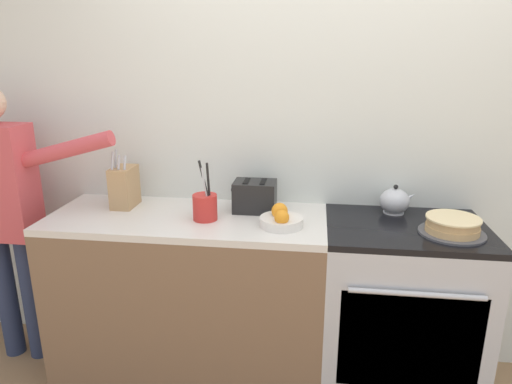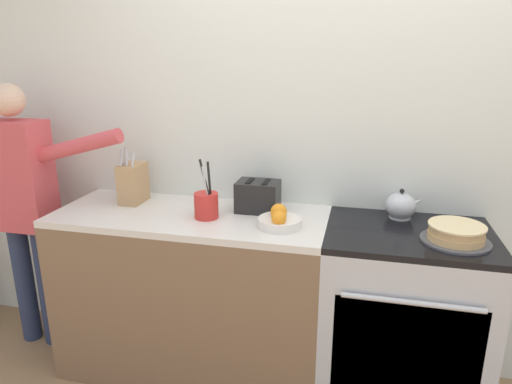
# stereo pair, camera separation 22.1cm
# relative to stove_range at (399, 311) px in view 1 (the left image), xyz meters

# --- Properties ---
(wall_back) EXTENTS (8.00, 0.04, 2.60)m
(wall_back) POSITION_rel_stove_range_xyz_m (-0.36, 0.32, 0.84)
(wall_back) COLOR silver
(wall_back) RESTS_ON ground_plane
(counter_cabinet) EXTENTS (1.42, 0.59, 0.93)m
(counter_cabinet) POSITION_rel_stove_range_xyz_m (-1.09, 0.00, -0.00)
(counter_cabinet) COLOR brown
(counter_cabinet) RESTS_ON ground_plane
(stove_range) EXTENTS (0.77, 0.62, 0.93)m
(stove_range) POSITION_rel_stove_range_xyz_m (0.00, 0.00, 0.00)
(stove_range) COLOR #B7BABF
(stove_range) RESTS_ON ground_plane
(layer_cake) EXTENTS (0.30, 0.30, 0.08)m
(layer_cake) POSITION_rel_stove_range_xyz_m (0.18, -0.08, 0.50)
(layer_cake) COLOR #4C4C51
(layer_cake) RESTS_ON stove_range
(tea_kettle) EXTENTS (0.19, 0.15, 0.15)m
(tea_kettle) POSITION_rel_stove_range_xyz_m (-0.04, 0.19, 0.53)
(tea_kettle) COLOR #B7BABF
(tea_kettle) RESTS_ON stove_range
(knife_block) EXTENTS (0.11, 0.18, 0.31)m
(knife_block) POSITION_rel_stove_range_xyz_m (-1.47, 0.11, 0.57)
(knife_block) COLOR tan
(knife_block) RESTS_ON counter_cabinet
(utensil_crock) EXTENTS (0.12, 0.12, 0.31)m
(utensil_crock) POSITION_rel_stove_range_xyz_m (-0.99, -0.04, 0.53)
(utensil_crock) COLOR red
(utensil_crock) RESTS_ON counter_cabinet
(fruit_bowl) EXTENTS (0.21, 0.21, 0.11)m
(fruit_bowl) POSITION_rel_stove_range_xyz_m (-0.60, -0.08, 0.50)
(fruit_bowl) COLOR silver
(fruit_bowl) RESTS_ON counter_cabinet
(toaster) EXTENTS (0.23, 0.16, 0.16)m
(toaster) POSITION_rel_stove_range_xyz_m (-0.76, 0.13, 0.54)
(toaster) COLOR black
(toaster) RESTS_ON counter_cabinet
(person_baker) EXTENTS (0.91, 0.20, 1.58)m
(person_baker) POSITION_rel_stove_range_xyz_m (-2.11, 0.02, 0.47)
(person_baker) COLOR #283351
(person_baker) RESTS_ON ground_plane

